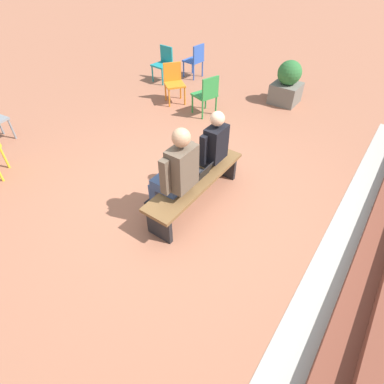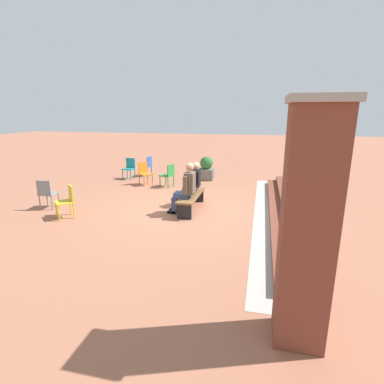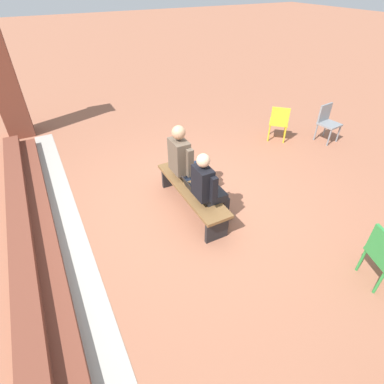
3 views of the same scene
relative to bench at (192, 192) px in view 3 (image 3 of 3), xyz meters
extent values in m
plane|color=#9E6047|center=(0.07, -0.13, -0.35)|extent=(60.00, 60.00, 0.00)
cube|color=#A8A399|center=(0.00, 1.93, -0.35)|extent=(8.37, 0.40, 0.01)
cube|color=brown|center=(0.00, 2.43, -0.28)|extent=(7.57, 0.60, 0.15)
cube|color=brown|center=(0.00, 2.58, -0.13)|extent=(7.57, 0.30, 0.15)
cube|color=brown|center=(4.53, 2.37, 1.02)|extent=(0.56, 0.56, 2.74)
cube|color=brown|center=(0.00, 0.00, 0.07)|extent=(1.80, 0.44, 0.05)
cube|color=black|center=(-0.80, 0.00, -0.15)|extent=(0.06, 0.37, 0.40)
cube|color=black|center=(0.80, 0.00, -0.15)|extent=(0.06, 0.37, 0.40)
cube|color=#232328|center=(-0.42, -0.16, 0.15)|extent=(0.30, 0.35, 0.12)
cube|color=#232328|center=(-0.50, -0.33, -0.13)|extent=(0.10, 0.11, 0.45)
cube|color=black|center=(-0.50, -0.39, -0.32)|extent=(0.10, 0.21, 0.06)
cube|color=#232328|center=(-0.34, -0.33, -0.13)|extent=(0.10, 0.11, 0.45)
cube|color=black|center=(-0.34, -0.39, -0.32)|extent=(0.10, 0.21, 0.06)
cube|color=black|center=(-0.42, 0.04, 0.46)|extent=(0.34, 0.21, 0.50)
cube|color=navy|center=(-0.42, -0.07, 0.42)|extent=(0.04, 0.01, 0.30)
cube|color=black|center=(-0.63, -0.02, 0.44)|extent=(0.08, 0.09, 0.42)
cube|color=black|center=(-0.20, -0.02, 0.44)|extent=(0.08, 0.09, 0.42)
sphere|color=#DBAD89|center=(-0.42, 0.04, 0.83)|extent=(0.19, 0.19, 0.19)
cube|color=#384C75|center=(0.35, -0.18, 0.16)|extent=(0.34, 0.40, 0.14)
cube|color=#384C75|center=(0.27, -0.38, -0.13)|extent=(0.11, 0.12, 0.45)
cube|color=black|center=(0.27, -0.44, -0.32)|extent=(0.11, 0.24, 0.07)
cube|color=#384C75|center=(0.44, -0.38, -0.13)|extent=(0.11, 0.12, 0.45)
cube|color=black|center=(0.44, -0.44, -0.32)|extent=(0.11, 0.24, 0.07)
cube|color=brown|center=(0.35, 0.04, 0.50)|extent=(0.38, 0.24, 0.56)
cube|color=brown|center=(0.12, -0.03, 0.48)|extent=(0.09, 0.10, 0.48)
cube|color=brown|center=(0.59, -0.03, 0.48)|extent=(0.09, 0.10, 0.48)
sphere|color=tan|center=(0.35, 0.04, 0.92)|extent=(0.22, 0.22, 0.22)
cube|color=black|center=(-0.06, -0.04, 0.11)|extent=(0.32, 0.22, 0.02)
cube|color=#2D2D33|center=(-0.06, -0.05, 0.12)|extent=(0.29, 0.15, 0.00)
cube|color=black|center=(-0.06, 0.10, 0.21)|extent=(0.32, 0.07, 0.19)
cube|color=#33519E|center=(-0.06, 0.09, 0.21)|extent=(0.28, 0.06, 0.17)
cube|color=gray|center=(0.75, -4.00, 0.07)|extent=(0.47, 0.47, 0.04)
cube|color=gray|center=(0.94, -3.97, 0.29)|extent=(0.09, 0.40, 0.40)
cylinder|color=gray|center=(0.55, -3.84, -0.15)|extent=(0.04, 0.04, 0.40)
cylinder|color=gray|center=(0.60, -4.20, -0.15)|extent=(0.04, 0.04, 0.40)
cylinder|color=gray|center=(0.91, -3.80, -0.15)|extent=(0.04, 0.04, 0.40)
cylinder|color=gray|center=(0.95, -4.15, -0.15)|extent=(0.04, 0.04, 0.40)
cube|color=#2D893D|center=(-2.37, -1.32, 0.29)|extent=(0.39, 0.16, 0.40)
cylinder|color=#2D893D|center=(-2.54, -1.27, -0.15)|extent=(0.04, 0.04, 0.40)
cylinder|color=#2D893D|center=(-2.20, -1.38, -0.15)|extent=(0.04, 0.04, 0.40)
cube|color=gold|center=(1.39, -3.04, 0.07)|extent=(0.59, 0.59, 0.04)
cube|color=gold|center=(1.25, -2.91, 0.29)|extent=(0.30, 0.32, 0.40)
cylinder|color=gold|center=(1.40, -3.29, -0.15)|extent=(0.04, 0.04, 0.40)
cylinder|color=gold|center=(1.65, -3.03, -0.15)|extent=(0.04, 0.04, 0.40)
cylinder|color=gold|center=(1.14, -3.05, -0.15)|extent=(0.04, 0.04, 0.40)
cylinder|color=gold|center=(1.38, -2.78, -0.15)|extent=(0.04, 0.04, 0.40)
camera|label=1|loc=(2.64, 1.83, 2.66)|focal=28.00mm
camera|label=2|loc=(7.82, 1.83, 2.30)|focal=28.00mm
camera|label=3|loc=(-3.49, 1.83, 2.94)|focal=28.00mm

